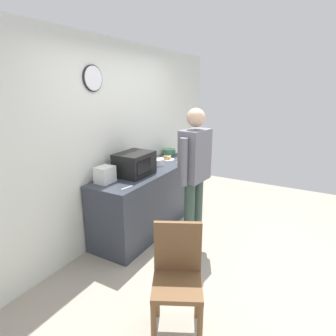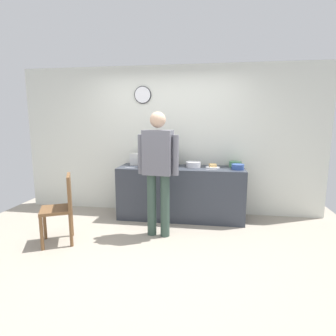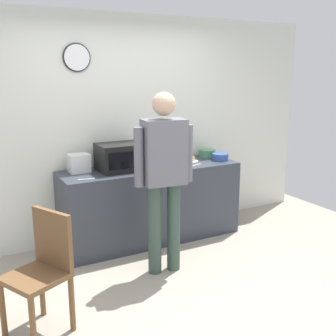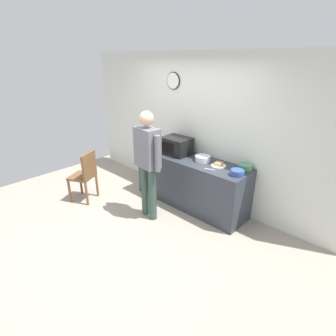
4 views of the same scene
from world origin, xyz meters
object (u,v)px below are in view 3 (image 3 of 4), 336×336
object	(u,v)px
microwave	(121,157)
fork_utensil	(196,165)
person_standing	(164,170)
sandwich_plate	(189,160)
toaster	(79,163)
mixing_bowl	(207,153)
spoon_utensil	(86,179)
cereal_bowl	(220,157)
wooden_chair	(43,267)
salad_bowl	(165,161)

from	to	relation	value
microwave	fork_utensil	distance (m)	0.90
microwave	person_standing	distance (m)	0.82
microwave	sandwich_plate	world-z (taller)	microwave
toaster	mixing_bowl	bearing A→B (deg)	1.51
sandwich_plate	spoon_utensil	xyz separation A→B (m)	(-1.36, -0.24, -0.02)
cereal_bowl	wooden_chair	bearing A→B (deg)	-154.85
sandwich_plate	spoon_utensil	bearing A→B (deg)	-170.10
cereal_bowl	person_standing	size ratio (longest dim) A/B	0.11
mixing_bowl	spoon_utensil	world-z (taller)	mixing_bowl
person_standing	fork_utensil	bearing A→B (deg)	39.24
salad_bowl	wooden_chair	size ratio (longest dim) A/B	0.27
cereal_bowl	person_standing	distance (m)	1.37
salad_bowl	spoon_utensil	distance (m)	1.06
microwave	wooden_chair	xyz separation A→B (m)	(-1.13, -1.23, -0.51)
person_standing	cereal_bowl	bearing A→B (deg)	31.57
salad_bowl	toaster	size ratio (longest dim) A/B	1.15
spoon_utensil	microwave	bearing A→B (deg)	25.58
sandwich_plate	cereal_bowl	world-z (taller)	cereal_bowl
cereal_bowl	mixing_bowl	bearing A→B (deg)	93.63
person_standing	mixing_bowl	bearing A→B (deg)	40.60
sandwich_plate	person_standing	xyz separation A→B (m)	(-0.77, -0.82, 0.14)
cereal_bowl	fork_utensil	xyz separation A→B (m)	(-0.41, -0.10, -0.04)
salad_bowl	fork_utensil	size ratio (longest dim) A/B	1.48
person_standing	sandwich_plate	bearing A→B (deg)	46.93
cereal_bowl	wooden_chair	size ratio (longest dim) A/B	0.21
toaster	person_standing	distance (m)	1.09
wooden_chair	mixing_bowl	bearing A→B (deg)	30.32
microwave	sandwich_plate	bearing A→B (deg)	0.81
salad_bowl	mixing_bowl	distance (m)	0.72
salad_bowl	toaster	distance (m)	1.01
microwave	mixing_bowl	distance (m)	1.28
fork_utensil	spoon_utensil	xyz separation A→B (m)	(-1.34, -0.03, 0.00)
fork_utensil	person_standing	size ratio (longest dim) A/B	0.10
mixing_bowl	sandwich_plate	bearing A→B (deg)	-157.00
microwave	sandwich_plate	xyz separation A→B (m)	(0.89, 0.01, -0.13)
person_standing	toaster	bearing A→B (deg)	120.62
person_standing	wooden_chair	xyz separation A→B (m)	(-1.25, -0.42, -0.52)
sandwich_plate	fork_utensil	size ratio (longest dim) A/B	1.40
mixing_bowl	toaster	xyz separation A→B (m)	(-1.70, -0.05, 0.05)
sandwich_plate	toaster	bearing A→B (deg)	175.02
person_standing	salad_bowl	bearing A→B (deg)	61.78
sandwich_plate	salad_bowl	xyz separation A→B (m)	(-0.32, 0.01, 0.02)
spoon_utensil	wooden_chair	xyz separation A→B (m)	(-0.66, -1.00, -0.36)
cereal_bowl	spoon_utensil	bearing A→B (deg)	-175.78
sandwich_plate	person_standing	size ratio (longest dim) A/B	0.13
mixing_bowl	spoon_utensil	size ratio (longest dim) A/B	1.21
microwave	person_standing	xyz separation A→B (m)	(0.12, -0.81, 0.01)
salad_bowl	spoon_utensil	world-z (taller)	salad_bowl
salad_bowl	person_standing	xyz separation A→B (m)	(-0.45, -0.83, 0.12)
cereal_bowl	toaster	bearing A→B (deg)	172.61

